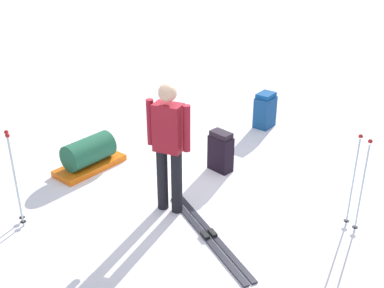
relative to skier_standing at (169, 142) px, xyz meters
The scene contains 8 objects.
ground_plane 1.11m from the skier_standing, 140.57° to the left, with size 80.00×80.00×0.00m, color white.
skier_standing is the anchor object (origin of this frame).
ski_pair_near 1.21m from the skier_standing, 30.55° to the left, with size 1.84×0.70×0.05m.
backpack_large_dark 1.43m from the skier_standing, 137.20° to the left, with size 0.40×0.37×0.62m.
backpack_bright 3.16m from the skier_standing, 140.23° to the left, with size 0.45×0.45×0.63m.
ski_poles_planted_near 1.85m from the skier_standing, 89.04° to the right, with size 0.17×0.10×1.24m.
ski_poles_planted_far 2.26m from the skier_standing, 70.01° to the left, with size 0.21×0.11×1.22m.
gear_sled 1.82m from the skier_standing, 140.83° to the right, with size 1.04×1.10×0.49m.
Camera 1 is at (5.64, -0.92, 3.45)m, focal length 44.94 mm.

